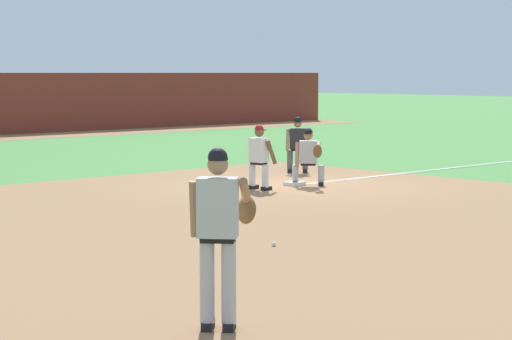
{
  "coord_description": "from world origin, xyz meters",
  "views": [
    {
      "loc": [
        -16.38,
        -16.08,
        2.6
      ],
      "look_at": [
        -6.92,
        -6.04,
        1.25
      ],
      "focal_mm": 70.0,
      "sensor_mm": 36.0,
      "label": 1
    }
  ],
  "objects_px": {
    "pitcher": "(220,227)",
    "first_baseman": "(309,154)",
    "baseball": "(274,244)",
    "first_base_bag": "(295,184)",
    "umpire": "(298,142)",
    "baserunner": "(259,155)"
  },
  "relations": [
    {
      "from": "first_base_bag",
      "to": "first_baseman",
      "type": "distance_m",
      "value": 0.76
    },
    {
      "from": "umpire",
      "to": "baseball",
      "type": "bearing_deg",
      "value": -137.5
    },
    {
      "from": "first_baseman",
      "to": "umpire",
      "type": "height_order",
      "value": "umpire"
    },
    {
      "from": "pitcher",
      "to": "umpire",
      "type": "xyz_separation_m",
      "value": [
        12.04,
        10.66,
        -0.27
      ]
    },
    {
      "from": "first_baseman",
      "to": "baseball",
      "type": "bearing_deg",
      "value": -140.03
    },
    {
      "from": "pitcher",
      "to": "umpire",
      "type": "height_order",
      "value": "pitcher"
    },
    {
      "from": "first_base_bag",
      "to": "first_baseman",
      "type": "relative_size",
      "value": 0.28
    },
    {
      "from": "first_base_bag",
      "to": "baseball",
      "type": "relative_size",
      "value": 5.14
    },
    {
      "from": "baseball",
      "to": "first_baseman",
      "type": "bearing_deg",
      "value": 39.97
    },
    {
      "from": "pitcher",
      "to": "baseball",
      "type": "bearing_deg",
      "value": 39.31
    },
    {
      "from": "pitcher",
      "to": "umpire",
      "type": "relative_size",
      "value": 1.27
    },
    {
      "from": "baserunner",
      "to": "baseball",
      "type": "bearing_deg",
      "value": -131.74
    },
    {
      "from": "baseball",
      "to": "baserunner",
      "type": "distance_m",
      "value": 7.31
    },
    {
      "from": "baseball",
      "to": "pitcher",
      "type": "xyz_separation_m",
      "value": [
        -3.81,
        -3.12,
        1.02
      ]
    },
    {
      "from": "first_baseman",
      "to": "baserunner",
      "type": "relative_size",
      "value": 0.92
    },
    {
      "from": "baseball",
      "to": "baserunner",
      "type": "relative_size",
      "value": 0.05
    },
    {
      "from": "first_base_bag",
      "to": "pitcher",
      "type": "bearing_deg",
      "value": -138.83
    },
    {
      "from": "pitcher",
      "to": "first_baseman",
      "type": "relative_size",
      "value": 1.39
    },
    {
      "from": "first_base_bag",
      "to": "umpire",
      "type": "xyz_separation_m",
      "value": [
        2.2,
        2.05,
        0.75
      ]
    },
    {
      "from": "pitcher",
      "to": "first_baseman",
      "type": "xyz_separation_m",
      "value": [
        10.02,
        8.33,
        -0.33
      ]
    },
    {
      "from": "first_base_bag",
      "to": "pitcher",
      "type": "xyz_separation_m",
      "value": [
        -9.84,
        -8.61,
        1.01
      ]
    },
    {
      "from": "first_base_bag",
      "to": "baseball",
      "type": "xyz_separation_m",
      "value": [
        -6.03,
        -5.49,
        -0.01
      ]
    }
  ]
}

